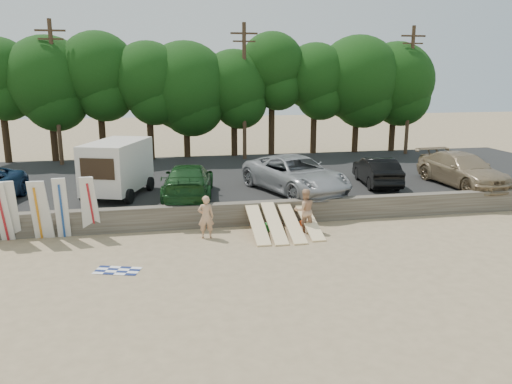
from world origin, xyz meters
The scene contains 26 objects.
ground centered at (0.00, 0.00, 0.00)m, with size 120.00×120.00×0.00m, color tan.
seawall centered at (0.00, 3.00, 0.50)m, with size 44.00×0.50×1.00m, color #6B6356.
parking_lot centered at (0.00, 10.50, 0.35)m, with size 44.00×14.50×0.70m, color #282828.
treeline centered at (0.89, 17.55, 6.08)m, with size 32.36×6.21×8.62m.
utility_poles centered at (2.00, 16.00, 5.43)m, with size 25.80×0.26×9.00m.
box_trailer centered at (-5.75, 6.52, 2.18)m, with size 3.35×4.59×2.64m.
car_1 centered at (-2.46, 5.61, 1.50)m, with size 2.23×5.49×1.59m, color #163D19.
car_2 centered at (2.79, 5.70, 1.59)m, with size 2.94×6.38×1.77m, color #9B9CA0.
car_3 centered at (7.44, 6.49, 1.43)m, with size 1.56×4.46×1.47m, color black.
car_4 centered at (11.78, 5.52, 1.54)m, with size 2.36×5.80×1.68m, color #967F5F.
surfboard_upright_2 centered at (-9.77, 2.36, 1.25)m, with size 0.50×0.06×2.60m, color silver.
surfboard_upright_3 centered at (-9.50, 2.48, 1.25)m, with size 0.50×0.06×2.60m, color silver.
surfboard_upright_4 centered at (-8.50, 2.37, 1.25)m, with size 0.50×0.06×2.60m, color silver.
surfboard_upright_5 centered at (-8.30, 2.35, 1.25)m, with size 0.50×0.06×2.60m, color silver.
surfboard_upright_6 centered at (-7.63, 2.44, 1.27)m, with size 0.50×0.06×2.60m, color silver.
surfboard_upright_7 centered at (-6.52, 2.61, 1.26)m, with size 0.50×0.06×2.60m, color silver.
surfboard_upright_8 centered at (-6.66, 2.57, 1.27)m, with size 0.50×0.06×2.60m, color silver.
surfboard_low_0 centered at (0.04, 1.46, 0.49)m, with size 0.56×3.00×0.07m, color #FBDA9E.
surfboard_low_1 centered at (0.73, 1.38, 0.51)m, with size 0.56×3.00×0.07m, color #FBDA9E.
surfboard_low_2 centered at (1.47, 1.37, 0.46)m, with size 0.56×3.00×0.07m, color #FBDA9E.
surfboard_low_3 centered at (2.27, 1.59, 0.45)m, with size 0.56×3.00×0.07m, color #FBDA9E.
beachgoer_a centered at (-2.04, 1.50, 0.88)m, with size 0.64×0.42×1.75m, color tan.
beachgoer_b centered at (2.07, 1.58, 0.91)m, with size 0.89×0.69×1.82m, color tan.
cooler centered at (0.67, 1.96, 0.16)m, with size 0.38×0.30×0.32m, color #238236.
gear_bag centered at (2.28, 2.33, 0.11)m, with size 0.30×0.25×0.22m, color #DC4719.
beach_towel centered at (-5.29, -1.38, 0.01)m, with size 1.50×1.50×0.00m, color white.
Camera 1 is at (-3.69, -17.61, 6.43)m, focal length 35.00 mm.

